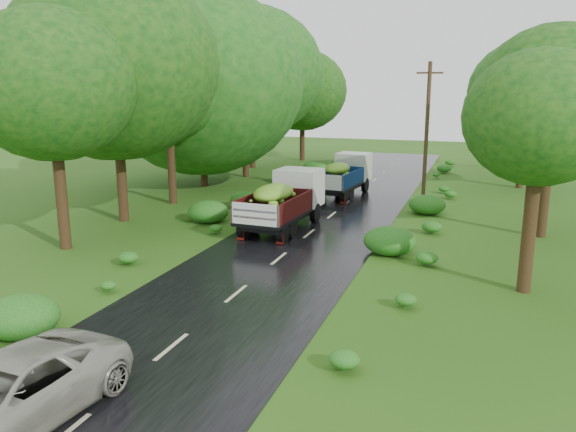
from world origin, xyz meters
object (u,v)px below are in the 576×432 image
at_px(truck_near, 285,198).
at_px(truck_far, 344,173).
at_px(car, 8,393).
at_px(utility_pole, 426,135).

bearing_deg(truck_near, truck_far, 88.77).
relative_size(truck_far, car, 1.19).
relative_size(truck_near, car, 1.24).
height_order(truck_near, utility_pole, utility_pole).
bearing_deg(utility_pole, car, -115.35).
distance_m(truck_far, utility_pole, 6.08).
xyz_separation_m(truck_near, car, (0.22, -16.71, -0.73)).
bearing_deg(truck_far, truck_near, -88.35).
xyz_separation_m(truck_far, car, (-0.44, -25.71, -0.65)).
bearing_deg(truck_near, car, -86.24).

